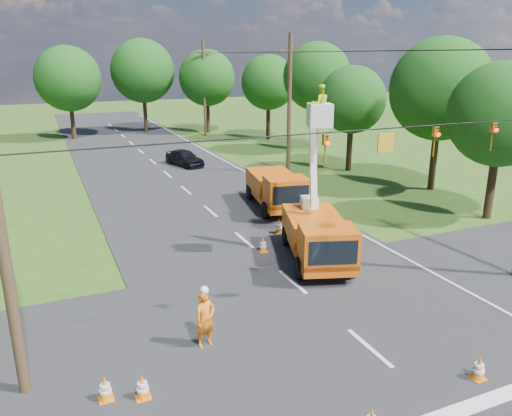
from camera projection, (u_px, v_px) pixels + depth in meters
name	position (u px, v px, depth m)	size (l,w,h in m)	color
ground	(186.00, 191.00, 32.56)	(140.00, 140.00, 0.00)	#2E5218
road_main	(186.00, 191.00, 32.56)	(12.00, 100.00, 0.06)	black
road_cross	(334.00, 318.00, 16.79)	(56.00, 10.00, 0.07)	black
stop_bar	(447.00, 416.00, 12.23)	(9.00, 0.45, 0.02)	silver
edge_line	(264.00, 183.00, 34.70)	(0.12, 90.00, 0.02)	silver
bucket_truck	(318.00, 227.00, 21.01)	(3.89, 6.21, 7.39)	#CD4A0E
second_truck	(277.00, 189.00, 28.50)	(3.27, 6.36, 2.27)	#CD4A0E
ground_worker	(205.00, 319.00, 14.92)	(0.68, 0.44, 1.86)	orange
distant_car	(185.00, 158.00, 39.75)	(1.57, 3.91, 1.33)	black
traffic_cone_1	(479.00, 368.00, 13.53)	(0.38, 0.38, 0.71)	orange
traffic_cone_2	(263.00, 245.00, 22.31)	(0.38, 0.38, 0.71)	orange
traffic_cone_3	(279.00, 227.00, 24.69)	(0.38, 0.38, 0.71)	orange
traffic_cone_4	(142.00, 387.00, 12.77)	(0.38, 0.38, 0.71)	orange
traffic_cone_5	(105.00, 389.00, 12.70)	(0.38, 0.38, 0.71)	orange
traffic_cone_7	(266.00, 193.00, 30.79)	(0.38, 0.38, 0.71)	orange
pole_right_mid	(289.00, 104.00, 36.06)	(1.80, 0.30, 10.00)	#4C3823
pole_right_far	(204.00, 88.00, 53.59)	(1.80, 0.30, 10.00)	#4C3823
pole_left	(0.00, 231.00, 11.84)	(0.30, 0.30, 9.00)	#4C3823
signal_span	(402.00, 141.00, 15.91)	(18.00, 0.29, 1.07)	black
tree_right_a	(501.00, 115.00, 25.57)	(5.40, 5.40, 8.28)	#382616
tree_right_b	(441.00, 90.00, 31.15)	(6.40, 6.40, 9.65)	#382616
tree_right_c	(352.00, 100.00, 36.92)	(5.00, 5.00, 7.83)	#382616
tree_right_d	(317.00, 77.00, 44.14)	(6.00, 6.00, 9.70)	#382616
tree_right_e	(268.00, 82.00, 51.03)	(5.60, 5.60, 8.63)	#382616
tree_far_a	(68.00, 79.00, 50.74)	(6.60, 6.60, 9.50)	#382616
tree_far_b	(143.00, 71.00, 55.37)	(7.00, 7.00, 10.32)	#382616
tree_far_c	(207.00, 78.00, 55.44)	(6.20, 6.20, 9.18)	#382616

